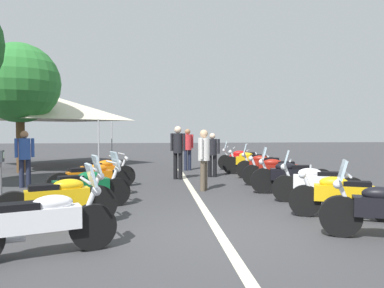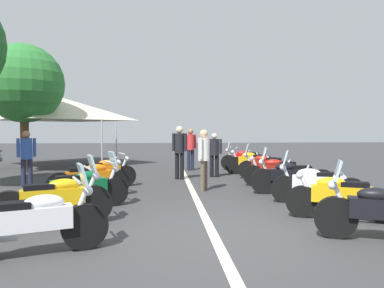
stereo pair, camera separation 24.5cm
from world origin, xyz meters
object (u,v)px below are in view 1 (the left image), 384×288
(motorcycle_left_row_1, at_px, (59,200))
(motorcycle_right_row_2, at_px, (317,183))
(motorcycle_left_row_0, at_px, (41,222))
(motorcycle_right_row_1, at_px, (343,195))
(motorcycle_left_row_2, at_px, (83,188))
(motorcycle_right_row_6, at_px, (251,162))
(motorcycle_right_row_4, at_px, (278,171))
(motorcycle_right_row_3, at_px, (291,176))
(event_tent, at_px, (54,108))
(bystander_4, at_px, (212,152))
(roadside_tree_0, at_px, (19,84))
(bystander_2, at_px, (178,148))
(motorcycle_left_row_3, at_px, (90,179))
(bystander_0, at_px, (204,155))
(parking_meter, at_px, (0,171))
(motorcycle_right_row_7, at_px, (243,159))
(bystander_1, at_px, (188,146))
(bystander_3, at_px, (25,154))
(motorcycle_left_row_4, at_px, (101,172))
(motorcycle_right_row_5, at_px, (264,165))

(motorcycle_left_row_1, relative_size, motorcycle_right_row_2, 1.01)
(motorcycle_left_row_0, relative_size, motorcycle_right_row_1, 1.04)
(motorcycle_left_row_2, bearing_deg, motorcycle_right_row_6, 22.51)
(motorcycle_right_row_4, distance_m, motorcycle_right_row_6, 2.86)
(motorcycle_right_row_4, relative_size, motorcycle_right_row_6, 1.02)
(motorcycle_right_row_3, distance_m, event_tent, 11.85)
(bystander_4, height_order, roadside_tree_0, roadside_tree_0)
(motorcycle_right_row_6, bearing_deg, motorcycle_left_row_2, 64.31)
(motorcycle_right_row_2, height_order, event_tent, event_tent)
(bystander_2, bearing_deg, motorcycle_left_row_1, 1.60)
(motorcycle_left_row_3, relative_size, event_tent, 0.37)
(motorcycle_right_row_1, xyz_separation_m, bystander_2, (5.84, 2.73, 0.61))
(motorcycle_left_row_0, height_order, bystander_0, bystander_0)
(bystander_4, bearing_deg, motorcycle_left_row_3, -36.84)
(motorcycle_left_row_3, distance_m, roadside_tree_0, 7.37)
(bystander_2, bearing_deg, bystander_0, 37.08)
(parking_meter, height_order, event_tent, event_tent)
(motorcycle_left_row_1, distance_m, bystander_2, 6.43)
(motorcycle_right_row_6, distance_m, motorcycle_right_row_7, 1.51)
(bystander_1, height_order, roadside_tree_0, roadside_tree_0)
(motorcycle_left_row_0, xyz_separation_m, bystander_4, (7.88, -3.54, 0.43))
(bystander_3, distance_m, roadside_tree_0, 4.78)
(motorcycle_left_row_3, relative_size, motorcycle_right_row_7, 0.91)
(motorcycle_left_row_2, relative_size, motorcycle_left_row_4, 1.00)
(motorcycle_right_row_3, relative_size, motorcycle_right_row_5, 1.13)
(motorcycle_left_row_2, xyz_separation_m, parking_meter, (-0.60, 1.41, 0.44))
(bystander_2, xyz_separation_m, event_tent, (5.19, 5.39, 1.59))
(bystander_4, relative_size, event_tent, 0.30)
(motorcycle_left_row_3, bearing_deg, parking_meter, -149.18)
(motorcycle_right_row_6, xyz_separation_m, bystander_1, (1.57, 2.23, 0.54))
(motorcycle_right_row_3, bearing_deg, motorcycle_right_row_7, -78.36)
(motorcycle_right_row_6, height_order, bystander_4, bystander_4)
(bystander_0, xyz_separation_m, roadside_tree_0, (4.90, 6.52, 2.47))
(motorcycle_left_row_3, distance_m, parking_meter, 2.40)
(bystander_0, distance_m, bystander_4, 2.93)
(bystander_0, height_order, event_tent, event_tent)
(motorcycle_right_row_3, bearing_deg, bystander_3, -1.27)
(motorcycle_left_row_1, height_order, motorcycle_left_row_2, motorcycle_left_row_1)
(bystander_3, bearing_deg, bystander_2, 83.09)
(motorcycle_right_row_3, relative_size, bystander_1, 1.25)
(motorcycle_left_row_1, bearing_deg, roadside_tree_0, 91.14)
(motorcycle_left_row_2, distance_m, motorcycle_right_row_5, 6.76)
(motorcycle_left_row_3, xyz_separation_m, motorcycle_right_row_1, (-2.66, -5.09, -0.02))
(motorcycle_right_row_2, relative_size, event_tent, 0.37)
(motorcycle_left_row_1, height_order, motorcycle_right_row_7, motorcycle_left_row_1)
(parking_meter, xyz_separation_m, bystander_4, (5.59, -4.95, 0.00))
(bystander_3, bearing_deg, motorcycle_right_row_3, 53.01)
(motorcycle_right_row_5, relative_size, bystander_3, 1.15)
(motorcycle_left_row_0, relative_size, parking_meter, 1.53)
(bystander_0, relative_size, bystander_3, 1.02)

